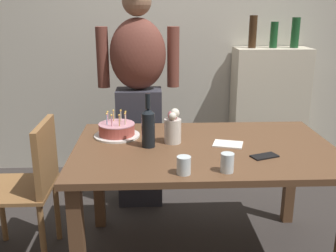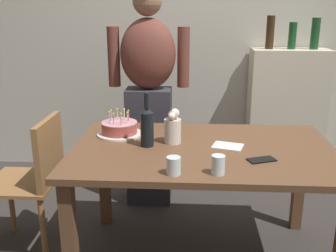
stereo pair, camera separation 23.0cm
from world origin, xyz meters
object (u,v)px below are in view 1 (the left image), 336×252
person_man_bearded (139,95)px  dining_chair (31,180)px  water_glass_near (227,163)px  flower_vase (173,127)px  cell_phone (264,156)px  birthday_cake (117,130)px  napkin_stack (228,144)px  water_glass_far (184,165)px  wine_bottle (148,126)px

person_man_bearded → dining_chair: size_ratio=1.90×
water_glass_near → person_man_bearded: bearing=111.8°
water_glass_near → flower_vase: 0.51m
flower_vase → cell_phone: bearing=-28.0°
dining_chair → water_glass_near: bearing=68.2°
birthday_cake → napkin_stack: birthday_cake is taller
water_glass_far → cell_phone: (0.45, 0.20, -0.04)m
wine_bottle → cell_phone: bearing=-17.0°
birthday_cake → dining_chair: birthday_cake is taller
cell_phone → dining_chair: dining_chair is taller
birthday_cake → napkin_stack: bearing=-15.7°
flower_vase → napkin_stack: bearing=-9.8°
water_glass_far → person_man_bearded: 1.19m
cell_phone → napkin_stack: size_ratio=0.86×
water_glass_near → napkin_stack: (0.08, 0.39, -0.04)m
flower_vase → person_man_bearded: person_man_bearded is taller
dining_chair → flower_vase: bearing=90.4°
napkin_stack → birthday_cake: bearing=164.3°
napkin_stack → flower_vase: flower_vase is taller
dining_chair → water_glass_far: bearing=62.7°
birthday_cake → person_man_bearded: size_ratio=0.17×
birthday_cake → cell_phone: birthday_cake is taller
water_glass_far → dining_chair: dining_chair is taller
cell_phone → dining_chair: bearing=148.4°
water_glass_near → napkin_stack: size_ratio=0.57×
birthday_cake → water_glass_far: 0.69m
water_glass_far → person_man_bearded: size_ratio=0.05×
flower_vase → wine_bottle: bearing=-156.1°
wine_bottle → cell_phone: (0.62, -0.19, -0.12)m
cell_phone → dining_chair: size_ratio=0.17×
flower_vase → dining_chair: flower_vase is taller
cell_phone → person_man_bearded: bearing=105.1°
cell_phone → water_glass_near: bearing=-162.8°
dining_chair → cell_phone: bearing=79.4°
cell_phone → flower_vase: 0.55m
birthday_cake → person_man_bearded: person_man_bearded is taller
water_glass_far → person_man_bearded: (-0.24, 1.16, 0.09)m
water_glass_far → dining_chair: size_ratio=0.10×
flower_vase → person_man_bearded: bearing=107.2°
cell_phone → person_man_bearded: 1.19m
person_man_bearded → dining_chair: (-0.63, -0.71, -0.36)m
person_man_bearded → dining_chair: 1.01m
water_glass_near → water_glass_far: size_ratio=1.08×
birthday_cake → person_man_bearded: bearing=77.9°
wine_bottle → water_glass_near: bearing=-44.7°
wine_bottle → napkin_stack: 0.48m
water_glass_near → flower_vase: bearing=118.4°
water_glass_far → person_man_bearded: person_man_bearded is taller
water_glass_near → person_man_bearded: 1.23m
water_glass_near → cell_phone: water_glass_near is taller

